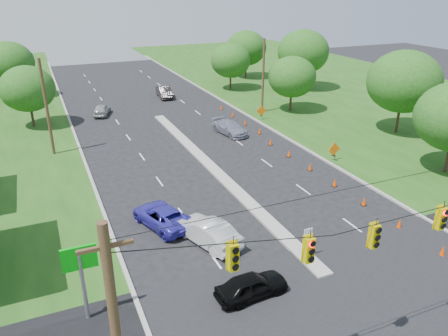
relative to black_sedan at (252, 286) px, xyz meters
name	(u,v)px	position (x,y,z in m)	size (l,w,h in m)	color
ground	(376,326)	(4.47, -4.30, -0.67)	(160.00, 160.00, 0.00)	black
cross_street	(376,326)	(4.47, -4.30, -0.67)	(160.00, 14.00, 0.02)	black
curb_left	(80,151)	(-5.63, 25.70, -0.67)	(0.25, 110.00, 0.16)	gray
curb_right	(264,125)	(14.57, 25.70, -0.67)	(0.25, 110.00, 0.16)	gray
median	(211,168)	(4.47, 16.70, -0.67)	(1.00, 34.00, 0.18)	gray
median_sign	(308,237)	(4.47, 1.70, 0.80)	(0.55, 0.06, 2.05)	gray
signal_span	(408,249)	(4.42, -5.30, 4.31)	(25.60, 0.32, 9.00)	#422D1C
utility_pole_far_left	(47,108)	(-8.03, 25.70, 3.83)	(0.28, 0.28, 9.00)	#422D1C
utility_pole_far_right	(263,76)	(16.97, 30.70, 3.83)	(0.28, 0.28, 9.00)	#422D1C
cone_0	(443,251)	(12.09, -1.30, -0.32)	(0.32, 0.32, 0.70)	#EF3F00
cone_1	(399,223)	(12.09, 2.20, -0.32)	(0.32, 0.32, 0.70)	#EF3F00
cone_2	(364,201)	(12.09, 5.70, -0.32)	(0.32, 0.32, 0.70)	#EF3F00
cone_3	(335,182)	(12.09, 9.20, -0.32)	(0.32, 0.32, 0.70)	#EF3F00
cone_4	(310,167)	(12.09, 12.70, -0.32)	(0.32, 0.32, 0.70)	#EF3F00
cone_5	(289,153)	(12.09, 16.20, -0.32)	(0.32, 0.32, 0.70)	#EF3F00
cone_6	(271,142)	(12.09, 19.70, -0.32)	(0.32, 0.32, 0.70)	#EF3F00
cone_7	(260,131)	(12.69, 23.20, -0.32)	(0.32, 0.32, 0.70)	#EF3F00
cone_8	(245,122)	(12.69, 26.70, -0.32)	(0.32, 0.32, 0.70)	#EF3F00
cone_9	(233,114)	(12.69, 30.20, -0.32)	(0.32, 0.32, 0.70)	#EF3F00
cone_10	(221,107)	(12.69, 33.70, -0.32)	(0.32, 0.32, 0.70)	#EF3F00
work_sign_1	(334,150)	(15.27, 13.70, 0.43)	(1.27, 0.58, 1.37)	black
work_sign_2	(261,111)	(15.27, 27.70, 0.43)	(1.27, 0.58, 1.37)	black
tree_5	(27,89)	(-9.53, 35.70, 3.67)	(5.88, 5.88, 6.86)	black
tree_6	(9,63)	(-11.53, 50.70, 4.29)	(6.72, 6.72, 7.84)	black
tree_8	(404,82)	(26.47, 17.70, 4.91)	(7.56, 7.56, 8.82)	black
tree_9	(292,77)	(20.47, 29.70, 3.67)	(5.88, 5.88, 6.86)	black
tree_10	(303,52)	(28.47, 39.70, 4.91)	(7.56, 7.56, 8.82)	black
tree_11	(246,48)	(24.47, 50.70, 4.29)	(6.72, 6.72, 7.84)	black
tree_12	(231,61)	(18.47, 43.70, 3.67)	(5.88, 5.88, 6.86)	black
black_sedan	(252,286)	(0.00, 0.00, 0.00)	(1.57, 3.91, 1.33)	black
white_sedan	(208,232)	(-0.24, 5.62, 0.13)	(1.69, 4.85, 1.60)	silver
blue_pickup	(162,216)	(-2.21, 8.82, 0.03)	(2.32, 5.03, 1.40)	#312BA7
silver_car_far	(230,128)	(9.78, 24.52, 0.04)	(1.98, 4.87, 1.41)	gray
silver_car_oncoming	(102,110)	(-1.66, 37.35, 0.02)	(1.62, 4.03, 1.37)	#959595
dark_car_receding	(164,92)	(7.89, 42.93, 0.11)	(1.65, 4.72, 1.56)	black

